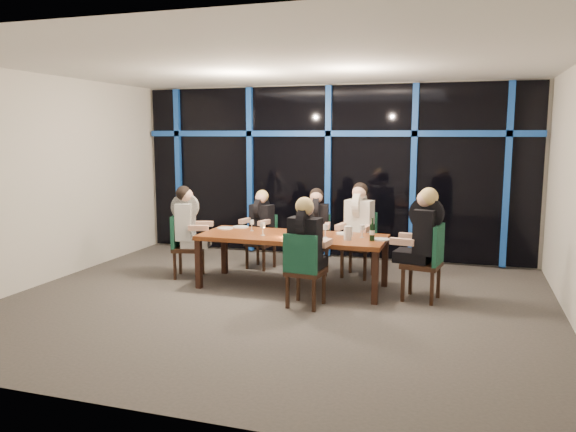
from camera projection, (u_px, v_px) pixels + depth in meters
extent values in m
plane|color=#514C48|center=(274.00, 303.00, 7.21)|extent=(7.00, 7.00, 0.00)
cube|color=silver|center=(330.00, 172.00, 9.81)|extent=(7.00, 0.04, 3.00)
cube|color=silver|center=(141.00, 223.00, 4.16)|extent=(7.00, 0.04, 3.00)
cube|color=silver|center=(43.00, 180.00, 8.04)|extent=(0.04, 6.00, 3.00)
cube|color=white|center=(273.00, 63.00, 6.77)|extent=(7.00, 6.00, 0.04)
cube|color=black|center=(329.00, 172.00, 9.76)|extent=(6.86, 0.04, 2.94)
cube|color=#1647AC|center=(179.00, 169.00, 10.58)|extent=(0.10, 0.10, 2.94)
cube|color=#1647AC|center=(250.00, 170.00, 10.15)|extent=(0.10, 0.10, 2.94)
cube|color=#1647AC|center=(328.00, 172.00, 9.71)|extent=(0.10, 0.10, 2.94)
cube|color=#1647AC|center=(413.00, 174.00, 9.27)|extent=(0.10, 0.10, 2.94)
cube|color=#1647AC|center=(507.00, 176.00, 8.84)|extent=(0.10, 0.10, 2.94)
cube|color=#1647AC|center=(329.00, 134.00, 9.61)|extent=(6.86, 0.10, 0.10)
cube|color=#FF2D14|center=(396.00, 134.00, 9.62)|extent=(0.60, 0.05, 0.35)
cube|color=brown|center=(292.00, 237.00, 7.85)|extent=(2.60, 1.00, 0.06)
cube|color=black|center=(199.00, 264.00, 7.87)|extent=(0.08, 0.08, 0.69)
cube|color=black|center=(375.00, 278.00, 7.12)|extent=(0.08, 0.08, 0.69)
cube|color=black|center=(224.00, 252.00, 8.70)|extent=(0.08, 0.08, 0.69)
cube|color=black|center=(385.00, 263.00, 7.95)|extent=(0.08, 0.08, 0.69)
cube|color=black|center=(261.00, 244.00, 9.04)|extent=(0.48, 0.48, 0.05)
cube|color=#1B563D|center=(267.00, 227.00, 9.15)|extent=(0.40, 0.13, 0.44)
cube|color=black|center=(247.00, 257.00, 9.01)|extent=(0.04, 0.04, 0.37)
cube|color=black|center=(264.00, 260.00, 8.85)|extent=(0.04, 0.04, 0.37)
cube|color=black|center=(258.00, 254.00, 9.28)|extent=(0.04, 0.04, 0.37)
cube|color=black|center=(274.00, 256.00, 9.13)|extent=(0.04, 0.04, 0.37)
cube|color=black|center=(316.00, 247.00, 8.69)|extent=(0.49, 0.49, 0.06)
cube|color=#1B563D|center=(317.00, 229.00, 8.84)|extent=(0.42, 0.12, 0.47)
cube|color=black|center=(304.00, 263.00, 8.58)|extent=(0.04, 0.04, 0.39)
cube|color=black|center=(326.00, 264.00, 8.54)|extent=(0.04, 0.04, 0.39)
cube|color=black|center=(306.00, 258.00, 8.91)|extent=(0.04, 0.04, 0.39)
cube|color=black|center=(327.00, 259.00, 8.87)|extent=(0.04, 0.04, 0.39)
cube|color=black|center=(358.00, 247.00, 8.48)|extent=(0.52, 0.52, 0.06)
cube|color=#1B563D|center=(363.00, 228.00, 8.62)|extent=(0.46, 0.12, 0.50)
cube|color=black|center=(342.00, 264.00, 8.44)|extent=(0.05, 0.05, 0.42)
cube|color=black|center=(365.00, 267.00, 8.28)|extent=(0.05, 0.05, 0.42)
cube|color=black|center=(350.00, 259.00, 8.76)|extent=(0.05, 0.05, 0.42)
cube|color=black|center=(373.00, 262.00, 8.60)|extent=(0.05, 0.05, 0.42)
cube|color=black|center=(189.00, 249.00, 8.47)|extent=(0.54, 0.54, 0.06)
cube|color=#1B563D|center=(175.00, 231.00, 8.44)|extent=(0.16, 0.44, 0.49)
cube|color=black|center=(198.00, 267.00, 8.32)|extent=(0.05, 0.05, 0.41)
cube|color=black|center=(203.00, 261.00, 8.67)|extent=(0.05, 0.05, 0.41)
cube|color=black|center=(175.00, 266.00, 8.34)|extent=(0.05, 0.05, 0.41)
cube|color=black|center=(180.00, 261.00, 8.68)|extent=(0.05, 0.05, 0.41)
cube|color=black|center=(421.00, 265.00, 7.29)|extent=(0.54, 0.54, 0.06)
cube|color=#1B563D|center=(438.00, 245.00, 7.16)|extent=(0.13, 0.47, 0.52)
cube|color=black|center=(410.00, 279.00, 7.58)|extent=(0.05, 0.05, 0.44)
cube|color=black|center=(403.00, 285.00, 7.25)|extent=(0.05, 0.05, 0.44)
cube|color=black|center=(438.00, 282.00, 7.41)|extent=(0.05, 0.05, 0.44)
cube|color=black|center=(432.00, 289.00, 7.08)|extent=(0.05, 0.05, 0.44)
cube|color=black|center=(306.00, 272.00, 7.03)|extent=(0.48, 0.48, 0.06)
cube|color=#1B563D|center=(300.00, 254.00, 6.81)|extent=(0.44, 0.09, 0.49)
cube|color=black|center=(324.00, 288.00, 7.15)|extent=(0.04, 0.04, 0.41)
cube|color=black|center=(298.00, 285.00, 7.29)|extent=(0.04, 0.04, 0.41)
cube|color=black|center=(314.00, 295.00, 6.83)|extent=(0.04, 0.04, 0.41)
cube|color=black|center=(287.00, 292.00, 6.97)|extent=(0.04, 0.04, 0.41)
cube|color=black|center=(257.00, 239.00, 8.93)|extent=(0.39, 0.43, 0.12)
cube|color=black|center=(262.00, 220.00, 9.01)|extent=(0.39, 0.29, 0.50)
cylinder|color=black|center=(262.00, 208.00, 8.98)|extent=(0.17, 0.38, 0.37)
sphere|color=tan|center=(261.00, 198.00, 8.94)|extent=(0.19, 0.19, 0.19)
sphere|color=tan|center=(262.00, 196.00, 8.97)|extent=(0.20, 0.20, 0.20)
cube|color=tan|center=(245.00, 221.00, 8.92)|extent=(0.13, 0.28, 0.07)
cube|color=tan|center=(264.00, 223.00, 8.74)|extent=(0.13, 0.28, 0.07)
cube|color=black|center=(315.00, 242.00, 8.57)|extent=(0.40, 0.45, 0.13)
cube|color=black|center=(316.00, 221.00, 8.67)|extent=(0.41, 0.29, 0.52)
cylinder|color=black|center=(316.00, 208.00, 8.64)|extent=(0.16, 0.40, 0.39)
sphere|color=tan|center=(316.00, 197.00, 8.60)|extent=(0.20, 0.20, 0.20)
sphere|color=black|center=(316.00, 195.00, 8.63)|extent=(0.21, 0.21, 0.21)
cube|color=tan|center=(303.00, 225.00, 8.48)|extent=(0.12, 0.29, 0.07)
cube|color=tan|center=(327.00, 226.00, 8.43)|extent=(0.12, 0.29, 0.07)
cube|color=silver|center=(355.00, 242.00, 8.36)|extent=(0.43, 0.48, 0.14)
cube|color=silver|center=(359.00, 219.00, 8.45)|extent=(0.44, 0.30, 0.56)
cylinder|color=silver|center=(359.00, 204.00, 8.42)|extent=(0.17, 0.43, 0.42)
sphere|color=tan|center=(359.00, 192.00, 8.38)|extent=(0.21, 0.21, 0.21)
sphere|color=black|center=(360.00, 190.00, 8.41)|extent=(0.23, 0.23, 0.23)
cube|color=tan|center=(341.00, 226.00, 8.35)|extent=(0.13, 0.31, 0.08)
cube|color=tan|center=(367.00, 228.00, 8.16)|extent=(0.13, 0.31, 0.08)
cube|color=black|center=(196.00, 242.00, 8.45)|extent=(0.49, 0.45, 0.14)
cube|color=black|center=(185.00, 221.00, 8.41)|extent=(0.33, 0.44, 0.55)
cylinder|color=black|center=(185.00, 207.00, 8.38)|extent=(0.42, 0.20, 0.41)
sphere|color=tan|center=(186.00, 195.00, 8.35)|extent=(0.21, 0.21, 0.21)
sphere|color=black|center=(183.00, 193.00, 8.35)|extent=(0.22, 0.22, 0.22)
cube|color=tan|center=(198.00, 228.00, 8.22)|extent=(0.30, 0.15, 0.08)
cube|color=tan|center=(204.00, 224.00, 8.60)|extent=(0.30, 0.15, 0.08)
cube|color=black|center=(412.00, 256.00, 7.33)|extent=(0.49, 0.44, 0.15)
cube|color=black|center=(426.00, 231.00, 7.21)|extent=(0.31, 0.45, 0.58)
cylinder|color=black|center=(427.00, 214.00, 7.18)|extent=(0.45, 0.17, 0.44)
sphere|color=tan|center=(425.00, 199.00, 7.16)|extent=(0.22, 0.22, 0.22)
sphere|color=tan|center=(429.00, 197.00, 7.14)|extent=(0.24, 0.24, 0.24)
cube|color=tan|center=(411.00, 236.00, 7.52)|extent=(0.32, 0.13, 0.08)
cube|color=tan|center=(402.00, 242.00, 7.16)|extent=(0.32, 0.13, 0.08)
cube|color=black|center=(309.00, 262.00, 7.12)|extent=(0.39, 0.44, 0.14)
cube|color=black|center=(305.00, 240.00, 6.93)|extent=(0.41, 0.27, 0.55)
cylinder|color=black|center=(305.00, 222.00, 6.90)|extent=(0.14, 0.42, 0.41)
sphere|color=tan|center=(306.00, 208.00, 6.89)|extent=(0.21, 0.21, 0.21)
sphere|color=tan|center=(304.00, 206.00, 6.85)|extent=(0.22, 0.22, 0.22)
cube|color=tan|center=(326.00, 243.00, 7.08)|extent=(0.11, 0.30, 0.08)
cube|color=tan|center=(298.00, 241.00, 7.23)|extent=(0.11, 0.30, 0.08)
cylinder|color=white|center=(241.00, 227.00, 8.51)|extent=(0.24, 0.24, 0.01)
cylinder|color=white|center=(313.00, 232.00, 8.10)|extent=(0.24, 0.24, 0.01)
cylinder|color=white|center=(345.00, 233.00, 7.94)|extent=(0.24, 0.24, 0.01)
cylinder|color=white|center=(225.00, 228.00, 8.40)|extent=(0.24, 0.24, 0.01)
cylinder|color=white|center=(381.00, 239.00, 7.50)|extent=(0.24, 0.24, 0.01)
cylinder|color=white|center=(322.00, 239.00, 7.49)|extent=(0.24, 0.24, 0.01)
cylinder|color=black|center=(372.00, 232.00, 7.43)|extent=(0.07, 0.07, 0.22)
cylinder|color=black|center=(372.00, 221.00, 7.41)|extent=(0.03, 0.03, 0.08)
cylinder|color=silver|center=(372.00, 232.00, 7.43)|extent=(0.07, 0.07, 0.06)
cylinder|color=silver|center=(348.00, 233.00, 7.48)|extent=(0.10, 0.10, 0.19)
cylinder|color=silver|center=(352.00, 232.00, 7.46)|extent=(0.02, 0.02, 0.13)
cylinder|color=#FFA24C|center=(285.00, 236.00, 7.69)|extent=(0.05, 0.05, 0.03)
cylinder|color=silver|center=(263.00, 235.00, 7.84)|extent=(0.06, 0.06, 0.01)
cylinder|color=silver|center=(263.00, 231.00, 7.83)|extent=(0.01, 0.01, 0.10)
cylinder|color=silver|center=(263.00, 225.00, 7.82)|extent=(0.07, 0.07, 0.07)
cylinder|color=silver|center=(300.00, 235.00, 7.84)|extent=(0.06, 0.06, 0.01)
cylinder|color=silver|center=(300.00, 231.00, 7.84)|extent=(0.01, 0.01, 0.10)
cylinder|color=silver|center=(300.00, 225.00, 7.82)|extent=(0.07, 0.07, 0.07)
cylinder|color=white|center=(325.00, 237.00, 7.66)|extent=(0.07, 0.07, 0.01)
cylinder|color=white|center=(325.00, 233.00, 7.66)|extent=(0.01, 0.01, 0.10)
cylinder|color=white|center=(325.00, 227.00, 7.64)|extent=(0.07, 0.07, 0.07)
cylinder|color=silver|center=(252.00, 231.00, 8.21)|extent=(0.06, 0.06, 0.01)
cylinder|color=silver|center=(252.00, 227.00, 8.20)|extent=(0.01, 0.01, 0.09)
cylinder|color=silver|center=(252.00, 222.00, 8.19)|extent=(0.06, 0.06, 0.06)
cylinder|color=silver|center=(362.00, 237.00, 7.67)|extent=(0.06, 0.06, 0.01)
cylinder|color=silver|center=(362.00, 233.00, 7.67)|extent=(0.01, 0.01, 0.10)
cylinder|color=silver|center=(362.00, 227.00, 7.65)|extent=(0.07, 0.07, 0.07)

